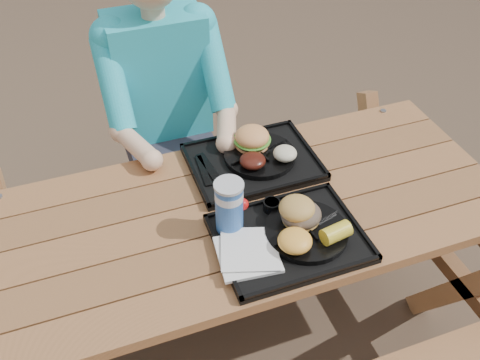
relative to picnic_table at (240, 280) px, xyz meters
name	(u,v)px	position (x,y,z in m)	size (l,w,h in m)	color
ground	(240,335)	(0.00, 0.00, -0.38)	(60.00, 60.00, 0.00)	#999999
picnic_table	(240,280)	(0.00, 0.00, 0.00)	(1.80, 1.49, 0.75)	#999999
tray_near	(289,239)	(0.10, -0.18, 0.39)	(0.45, 0.35, 0.02)	black
tray_far	(253,163)	(0.12, 0.20, 0.39)	(0.45, 0.35, 0.02)	black
plate_near	(306,231)	(0.15, -0.19, 0.41)	(0.26, 0.26, 0.02)	black
plate_far	(260,155)	(0.15, 0.21, 0.41)	(0.26, 0.26, 0.02)	black
napkin_stack	(248,253)	(-0.05, -0.21, 0.40)	(0.18, 0.18, 0.02)	white
soda_cup	(229,208)	(-0.07, -0.08, 0.48)	(0.09, 0.09, 0.17)	#164DA5
condiment_bbq	(272,205)	(0.09, -0.05, 0.41)	(0.06, 0.06, 0.03)	#341105
condiment_mustard	(293,201)	(0.17, -0.06, 0.41)	(0.05, 0.05, 0.03)	yellow
sandwich	(302,206)	(0.15, -0.15, 0.48)	(0.12, 0.12, 0.12)	#C79346
mac_cheese	(295,241)	(0.08, -0.24, 0.44)	(0.10, 0.10, 0.05)	#FFB943
corn_cob	(336,233)	(0.21, -0.26, 0.44)	(0.09, 0.09, 0.05)	yellow
cutlery_far	(209,167)	(-0.04, 0.21, 0.40)	(0.03, 0.17, 0.01)	black
burger	(252,133)	(0.14, 0.26, 0.47)	(0.13, 0.13, 0.11)	#F19A55
baked_beans	(253,161)	(0.10, 0.15, 0.44)	(0.09, 0.09, 0.04)	#44150D
potato_salad	(285,153)	(0.22, 0.15, 0.44)	(0.08, 0.08, 0.05)	beige
diner	(165,123)	(-0.08, 0.72, 0.27)	(0.48, 0.84, 1.28)	teal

